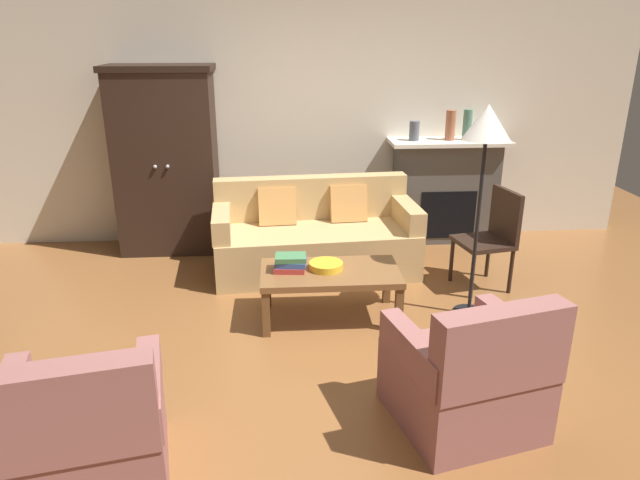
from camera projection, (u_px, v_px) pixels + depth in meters
name	position (u px, v px, depth m)	size (l,w,h in m)	color
ground_plane	(317.00, 351.00, 4.22)	(9.60, 9.60, 0.00)	brown
back_wall	(301.00, 111.00, 6.13)	(7.20, 0.10, 2.80)	silver
fireplace	(445.00, 190.00, 6.28)	(1.26, 0.48, 1.12)	#4C4947
armoire	(166.00, 161.00, 5.88)	(1.06, 0.57, 1.90)	black
couch	(315.00, 238.00, 5.57)	(1.97, 0.99, 0.86)	tan
coffee_table	(330.00, 277.00, 4.58)	(1.10, 0.60, 0.42)	brown
fruit_bowl	(326.00, 266.00, 4.58)	(0.27, 0.27, 0.06)	gold
book_stack	(290.00, 263.00, 4.54)	(0.27, 0.20, 0.13)	#B73833
mantel_vase_slate	(414.00, 131.00, 6.01)	(0.11, 0.11, 0.20)	#565B66
mantel_vase_terracotta	(450.00, 125.00, 6.02)	(0.10, 0.10, 0.31)	#A86042
mantel_vase_jade	(467.00, 125.00, 6.03)	(0.09, 0.09, 0.32)	slate
armchair_near_left	(85.00, 438.00, 2.85)	(0.90, 0.91, 0.88)	#935B56
armchair_near_right	(468.00, 378.00, 3.34)	(0.93, 0.93, 0.88)	#935B56
side_chair_wooden	(493.00, 233.00, 5.13)	(0.52, 0.52, 0.90)	black
floor_lamp	(486.00, 136.00, 4.27)	(0.36, 0.36, 1.70)	black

